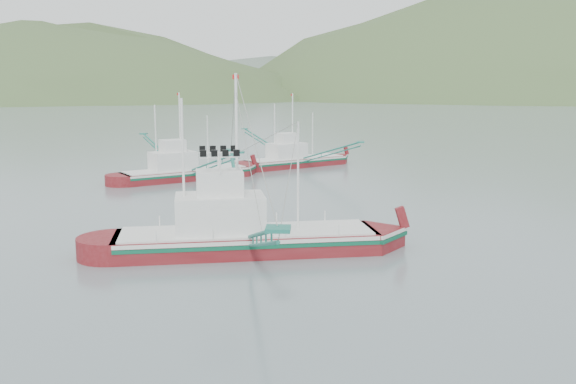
{
  "coord_description": "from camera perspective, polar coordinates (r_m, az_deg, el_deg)",
  "views": [
    {
      "loc": [
        2.18,
        -39.86,
        11.13
      ],
      "look_at": [
        0.0,
        6.0,
        3.2
      ],
      "focal_mm": 40.0,
      "sensor_mm": 36.0,
      "label": 1
    }
  ],
  "objects": [
    {
      "name": "bg_boat_left",
      "position": [
        74.23,
        -9.22,
        2.82
      ],
      "size": [
        19.4,
        23.62,
        10.69
      ],
      "rotation": [
        0.0,
        0.0,
        0.62
      ],
      "color": "maroon",
      "rests_on": "ground"
    },
    {
      "name": "main_boat",
      "position": [
        42.1,
        -4.0,
        -2.44
      ],
      "size": [
        17.69,
        30.69,
        12.56
      ],
      "rotation": [
        0.0,
        0.0,
        0.2
      ],
      "color": "maroon",
      "rests_on": "ground"
    },
    {
      "name": "ground",
      "position": [
        41.44,
        -0.4,
        -5.78
      ],
      "size": [
        1200.0,
        1200.0,
        0.0
      ],
      "primitive_type": "plane",
      "color": "slate",
      "rests_on": "ground"
    },
    {
      "name": "ridge_distant",
      "position": [
        600.61,
        5.44,
        8.7
      ],
      "size": [
        960.0,
        400.0,
        240.0
      ],
      "primitive_type": "ellipsoid",
      "color": "slate",
      "rests_on": "ground"
    },
    {
      "name": "headland_left",
      "position": [
        439.55,
        -21.97,
        7.65
      ],
      "size": [
        448.0,
        308.0,
        210.0
      ],
      "primitive_type": "ellipsoid",
      "color": "#425B2F",
      "rests_on": "ground"
    },
    {
      "name": "bg_boat_far",
      "position": [
        84.66,
        0.62,
        3.76
      ],
      "size": [
        19.63,
        22.52,
        10.37
      ],
      "rotation": [
        0.0,
        0.0,
        0.66
      ],
      "color": "maroon",
      "rests_on": "ground"
    }
  ]
}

